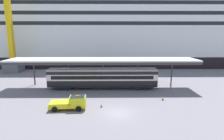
% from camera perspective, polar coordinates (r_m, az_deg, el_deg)
% --- Properties ---
extents(ground_plane, '(400.00, 400.00, 0.00)m').
position_cam_1_polar(ground_plane, '(25.82, 2.00, -13.33)').
color(ground_plane, slate).
extents(cruise_ship, '(155.12, 23.50, 37.53)m').
position_cam_1_polar(cruise_ship, '(69.18, -9.47, 12.66)').
color(cruise_ship, black).
rests_on(cruise_ship, ground).
extents(platform_canopy, '(37.13, 6.00, 5.98)m').
position_cam_1_polar(platform_canopy, '(35.98, -2.99, 3.08)').
color(platform_canopy, silver).
rests_on(platform_canopy, ground).
extents(train_carriage, '(21.41, 2.81, 4.11)m').
position_cam_1_polar(train_carriage, '(36.18, -2.97, -2.38)').
color(train_carriage, black).
rests_on(train_carriage, ground).
extents(service_truck, '(5.31, 2.49, 2.02)m').
position_cam_1_polar(service_truck, '(27.37, -12.69, -9.92)').
color(service_truck, yellow).
rests_on(service_truck, ground).
extents(traffic_cone_near, '(0.36, 0.36, 0.62)m').
position_cam_1_polar(traffic_cone_near, '(27.65, -3.36, -10.97)').
color(traffic_cone_near, black).
rests_on(traffic_cone_near, ground).
extents(traffic_cone_mid, '(0.36, 0.36, 0.72)m').
position_cam_1_polar(traffic_cone_mid, '(31.52, 15.73, -8.49)').
color(traffic_cone_mid, black).
rests_on(traffic_cone_mid, ground).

